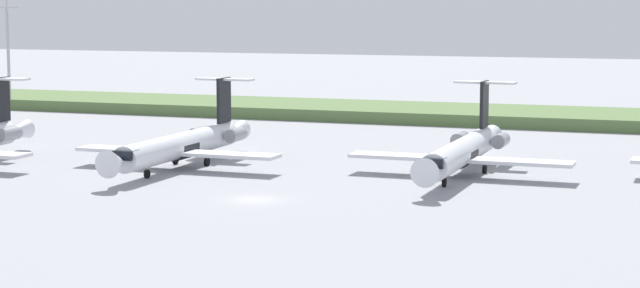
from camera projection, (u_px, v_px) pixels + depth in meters
The scene contains 5 objects.
ground_plane at pixel (358, 157), 126.33m from camera, with size 500.00×500.00×0.00m, color #939399.
grass_berm at pixel (448, 114), 167.42m from camera, with size 320.00×20.00×1.77m, color #597542.
regional_jet_third at pixel (183, 144), 117.75m from camera, with size 22.81×31.00×9.00m.
regional_jet_fourth at pixel (463, 150), 112.49m from camera, with size 22.81×31.00×9.00m.
antenna_mast at pixel (8, 45), 183.25m from camera, with size 4.40×0.50×25.91m.
Camera 1 is at (38.58, -89.14, 17.27)m, focal length 61.80 mm.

